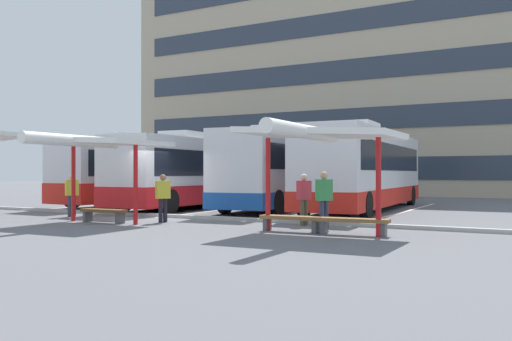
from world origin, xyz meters
The scene contains 21 objects.
ground_plane centered at (0.00, 0.00, 0.00)m, with size 160.00×160.00×0.00m, color slate.
terminal_building centered at (0.03, 29.23, 9.05)m, with size 39.32×14.45×20.84m.
coach_bus_0 centered at (-5.62, 5.56, 1.63)m, with size 2.88×10.15×3.57m.
coach_bus_1 centered at (-1.97, 5.83, 1.62)m, with size 2.98×12.17×3.53m.
coach_bus_2 centered at (2.04, 6.88, 1.75)m, with size 3.42×11.83×3.71m.
coach_bus_3 centered at (5.64, 7.43, 1.77)m, with size 3.21×12.65×3.78m.
lane_stripe_0 centered at (-7.41, 6.76, 0.00)m, with size 0.16×14.00×0.01m, color white.
lane_stripe_1 centered at (-3.71, 6.76, 0.00)m, with size 0.16×14.00×0.01m, color white.
lane_stripe_2 centered at (0.00, 6.76, 0.00)m, with size 0.16×14.00×0.01m, color white.
lane_stripe_3 centered at (3.71, 6.76, 0.00)m, with size 0.16×14.00×0.01m, color white.
lane_stripe_4 centered at (7.41, 6.76, 0.00)m, with size 0.16×14.00×0.01m, color white.
waiting_shelter_1 centered at (-0.19, -2.97, 2.62)m, with size 3.77×4.61×2.85m.
bench_1 centered at (-0.19, -2.69, 0.34)m, with size 1.74×0.42×0.45m.
waiting_shelter_2 centered at (7.35, -2.57, 2.66)m, with size 4.20×4.50×2.91m.
bench_2 centered at (6.45, -2.26, 0.34)m, with size 1.79×0.47×0.45m.
bench_3 centered at (8.25, -2.23, 0.34)m, with size 1.93×0.56×0.45m.
platform_kerb centered at (0.00, 0.06, 0.06)m, with size 44.00×0.24×0.12m, color #ADADA8.
waiting_passenger_0 centered at (-3.04, -1.41, 0.92)m, with size 0.42×0.51×1.61m.
waiting_passenger_1 centered at (7.01, -1.16, 0.98)m, with size 0.42×0.53×1.69m.
waiting_passenger_2 centered at (1.46, -1.65, 0.92)m, with size 0.43×0.51×1.60m.
waiting_passenger_3 centered at (6.02, -0.35, 0.93)m, with size 0.37×0.52×1.62m.
Camera 1 is at (12.79, -16.06, 1.66)m, focal length 37.98 mm.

